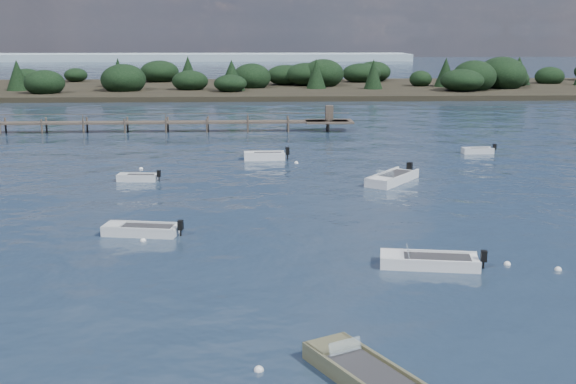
{
  "coord_description": "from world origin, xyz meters",
  "views": [
    {
      "loc": [
        -3.73,
        -28.24,
        10.51
      ],
      "look_at": [
        -1.88,
        14.0,
        1.0
      ],
      "focal_mm": 45.0,
      "sensor_mm": 36.0,
      "label": 1
    }
  ],
  "objects_px": {
    "dinghy_near_olive": "(363,375)",
    "tender_far_white": "(265,157)",
    "dinghy_extra_a": "(392,180)",
    "tender_far_grey_b": "(478,152)",
    "tender_far_grey": "(137,179)",
    "dinghy_mid_white_a": "(429,263)",
    "dinghy_mid_grey": "(141,232)",
    "jetty": "(85,123)"
  },
  "relations": [
    {
      "from": "tender_far_white",
      "to": "dinghy_mid_white_a",
      "type": "height_order",
      "value": "tender_far_white"
    },
    {
      "from": "dinghy_extra_a",
      "to": "dinghy_mid_white_a",
      "type": "xyz_separation_m",
      "value": [
        -1.77,
        -18.49,
        -0.03
      ]
    },
    {
      "from": "tender_far_grey",
      "to": "dinghy_extra_a",
      "type": "bearing_deg",
      "value": -4.19
    },
    {
      "from": "tender_far_grey_b",
      "to": "dinghy_extra_a",
      "type": "bearing_deg",
      "value": -129.37
    },
    {
      "from": "tender_far_white",
      "to": "dinghy_near_olive",
      "type": "height_order",
      "value": "tender_far_white"
    },
    {
      "from": "tender_far_grey",
      "to": "tender_far_grey_b",
      "type": "bearing_deg",
      "value": 20.71
    },
    {
      "from": "dinghy_mid_grey",
      "to": "tender_far_grey_b",
      "type": "bearing_deg",
      "value": 43.95
    },
    {
      "from": "dinghy_extra_a",
      "to": "jetty",
      "type": "distance_m",
      "value": 38.41
    },
    {
      "from": "tender_far_white",
      "to": "dinghy_near_olive",
      "type": "bearing_deg",
      "value": -86.25
    },
    {
      "from": "tender_far_grey_b",
      "to": "dinghy_mid_white_a",
      "type": "height_order",
      "value": "dinghy_mid_white_a"
    },
    {
      "from": "tender_far_white",
      "to": "jetty",
      "type": "height_order",
      "value": "jetty"
    },
    {
      "from": "dinghy_extra_a",
      "to": "tender_far_grey",
      "type": "distance_m",
      "value": 18.14
    },
    {
      "from": "tender_far_grey",
      "to": "jetty",
      "type": "height_order",
      "value": "jetty"
    },
    {
      "from": "tender_far_grey_b",
      "to": "dinghy_mid_white_a",
      "type": "relative_size",
      "value": 0.62
    },
    {
      "from": "tender_far_grey_b",
      "to": "tender_far_grey",
      "type": "xyz_separation_m",
      "value": [
        -27.8,
        -10.51,
        -0.01
      ]
    },
    {
      "from": "tender_far_grey_b",
      "to": "tender_far_white",
      "type": "distance_m",
      "value": 18.76
    },
    {
      "from": "dinghy_mid_grey",
      "to": "jetty",
      "type": "distance_m",
      "value": 41.15
    },
    {
      "from": "dinghy_extra_a",
      "to": "tender_far_grey",
      "type": "relative_size",
      "value": 1.68
    },
    {
      "from": "dinghy_mid_grey",
      "to": "tender_far_white",
      "type": "distance_m",
      "value": 23.21
    },
    {
      "from": "tender_far_grey",
      "to": "dinghy_mid_white_a",
      "type": "height_order",
      "value": "dinghy_mid_white_a"
    },
    {
      "from": "dinghy_near_olive",
      "to": "tender_far_white",
      "type": "bearing_deg",
      "value": 93.75
    },
    {
      "from": "dinghy_near_olive",
      "to": "tender_far_grey_b",
      "type": "bearing_deg",
      "value": 68.63
    },
    {
      "from": "tender_far_grey_b",
      "to": "tender_far_grey",
      "type": "relative_size",
      "value": 0.96
    },
    {
      "from": "tender_far_grey_b",
      "to": "tender_far_white",
      "type": "bearing_deg",
      "value": -173.01
    },
    {
      "from": "dinghy_mid_grey",
      "to": "dinghy_extra_a",
      "type": "bearing_deg",
      "value": 38.87
    },
    {
      "from": "dinghy_extra_a",
      "to": "tender_far_grey_b",
      "type": "bearing_deg",
      "value": 50.63
    },
    {
      "from": "tender_far_grey_b",
      "to": "tender_far_grey",
      "type": "distance_m",
      "value": 29.72
    },
    {
      "from": "dinghy_mid_white_a",
      "to": "tender_far_white",
      "type": "bearing_deg",
      "value": 104.28
    },
    {
      "from": "dinghy_mid_white_a",
      "to": "dinghy_mid_grey",
      "type": "bearing_deg",
      "value": 157.19
    },
    {
      "from": "tender_far_white",
      "to": "tender_far_grey",
      "type": "relative_size",
      "value": 1.22
    },
    {
      "from": "jetty",
      "to": "dinghy_extra_a",
      "type": "bearing_deg",
      "value": -44.15
    },
    {
      "from": "tender_far_grey_b",
      "to": "dinghy_near_olive",
      "type": "bearing_deg",
      "value": -111.37
    },
    {
      "from": "tender_far_grey",
      "to": "dinghy_near_olive",
      "type": "relative_size",
      "value": 0.66
    },
    {
      "from": "dinghy_extra_a",
      "to": "jetty",
      "type": "relative_size",
      "value": 0.08
    },
    {
      "from": "tender_far_white",
      "to": "dinghy_near_olive",
      "type": "relative_size",
      "value": 0.8
    },
    {
      "from": "dinghy_mid_grey",
      "to": "tender_far_grey",
      "type": "xyz_separation_m",
      "value": [
        -2.41,
        13.97,
        -0.01
      ]
    },
    {
      "from": "tender_far_grey_b",
      "to": "dinghy_mid_white_a",
      "type": "distance_m",
      "value": 32.43
    },
    {
      "from": "tender_far_grey",
      "to": "jetty",
      "type": "bearing_deg",
      "value": 110.43
    },
    {
      "from": "dinghy_near_olive",
      "to": "dinghy_mid_white_a",
      "type": "distance_m",
      "value": 11.68
    },
    {
      "from": "dinghy_mid_grey",
      "to": "tender_far_white",
      "type": "relative_size",
      "value": 1.14
    },
    {
      "from": "dinghy_mid_white_a",
      "to": "tender_far_grey",
      "type": "bearing_deg",
      "value": 129.47
    },
    {
      "from": "dinghy_mid_grey",
      "to": "jetty",
      "type": "bearing_deg",
      "value": 106.78
    }
  ]
}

